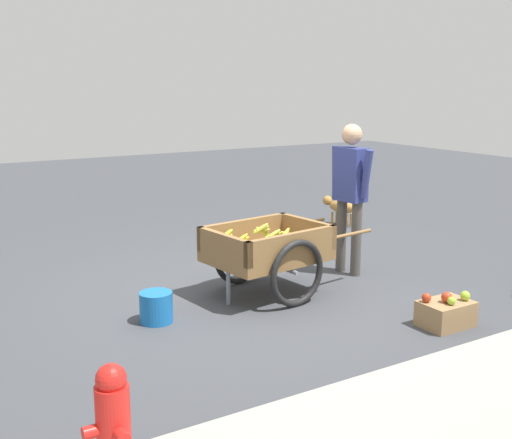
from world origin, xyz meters
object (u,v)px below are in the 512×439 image
Objects in this scene: plastic_bucket at (156,307)px; dog at (340,206)px; fruit_cart at (267,251)px; vendor_person at (350,185)px; apple_crate at (446,313)px; fire_hydrant at (113,425)px.

dog is at bearing -149.68° from plastic_bucket.
fruit_cart is 1.27m from vendor_person.
plastic_bucket is at bearing -33.43° from apple_crate.
vendor_person is at bearing -173.38° from plastic_bucket.
dog is 0.98× the size of fire_hydrant.
vendor_person reaches higher than dog.
apple_crate is (-0.87, 1.50, -0.32)m from fruit_cart.
fruit_cart reaches higher than apple_crate.
fire_hydrant reaches higher than apple_crate.
fruit_cart is at bearing -136.77° from fire_hydrant.
plastic_bucket is (-1.07, -2.03, -0.20)m from fire_hydrant.
apple_crate is at bearing 80.54° from vendor_person.
fruit_cart is at bearing 39.08° from dog.
vendor_person is 4.18m from fire_hydrant.
fruit_cart is at bearing -174.04° from plastic_bucket.
fire_hydrant is at bearing 33.84° from vendor_person.
dog is at bearing -115.42° from apple_crate.
fire_hydrant is 3.23m from apple_crate.
plastic_bucket is (2.36, 0.27, -0.84)m from vendor_person.
vendor_person is (-1.14, -0.15, 0.54)m from fruit_cart.
fruit_cart is 2.63× the size of dog.
plastic_bucket is 0.66× the size of apple_crate.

